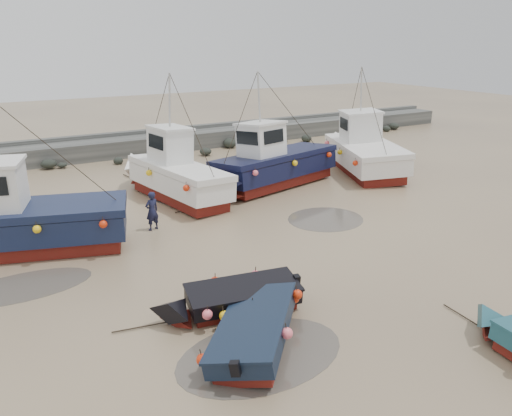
% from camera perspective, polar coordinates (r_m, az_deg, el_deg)
% --- Properties ---
extents(ground, '(120.00, 120.00, 0.00)m').
position_cam_1_polar(ground, '(17.40, 5.21, -8.04)').
color(ground, '#9B8563').
rests_on(ground, ground).
extents(seawall, '(60.00, 4.92, 1.50)m').
position_cam_1_polar(seawall, '(36.49, -15.05, 6.78)').
color(seawall, '#5E5F5B').
rests_on(seawall, ground).
extents(puddle_a, '(4.66, 4.66, 0.01)m').
position_cam_1_polar(puddle_a, '(13.61, 0.55, -16.34)').
color(puddle_a, '#514A41').
rests_on(puddle_a, ground).
extents(puddle_b, '(3.55, 3.55, 0.01)m').
position_cam_1_polar(puddle_b, '(23.04, 7.95, -1.25)').
color(puddle_b, '#514A41').
rests_on(puddle_b, ground).
extents(puddle_c, '(4.50, 4.50, 0.01)m').
position_cam_1_polar(puddle_c, '(18.50, -25.16, -8.18)').
color(puddle_c, '#514A41').
rests_on(puddle_c, ground).
extents(puddle_d, '(5.15, 5.15, 0.01)m').
position_cam_1_polar(puddle_d, '(27.09, -6.84, 1.87)').
color(puddle_d, '#514A41').
rests_on(puddle_d, ground).
extents(dinghy_1, '(4.80, 5.22, 1.43)m').
position_cam_1_polar(dinghy_1, '(13.95, 0.55, -12.73)').
color(dinghy_1, maroon).
rests_on(dinghy_1, ground).
extents(dinghy_4, '(5.65, 2.20, 1.43)m').
position_cam_1_polar(dinghy_4, '(15.16, -2.84, -9.93)').
color(dinghy_4, maroon).
rests_on(dinghy_4, ground).
extents(cabin_boat_0, '(10.34, 4.94, 6.22)m').
position_cam_1_polar(cabin_boat_0, '(20.99, -26.27, -1.27)').
color(cabin_boat_0, maroon).
rests_on(cabin_boat_0, ground).
extents(cabin_boat_1, '(3.56, 9.80, 6.22)m').
position_cam_1_polar(cabin_boat_1, '(25.86, -9.61, 4.03)').
color(cabin_boat_1, maroon).
rests_on(cabin_boat_1, ground).
extents(cabin_boat_2, '(10.68, 4.71, 6.22)m').
position_cam_1_polar(cabin_boat_2, '(27.30, 1.47, 5.00)').
color(cabin_boat_2, maroon).
rests_on(cabin_boat_2, ground).
extents(cabin_boat_3, '(5.90, 10.16, 6.22)m').
position_cam_1_polar(cabin_boat_3, '(31.76, 12.10, 6.58)').
color(cabin_boat_3, maroon).
rests_on(cabin_boat_3, ground).
extents(person, '(0.71, 0.57, 1.71)m').
position_cam_1_polar(person, '(22.03, -11.66, -2.43)').
color(person, '#171933').
rests_on(person, ground).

